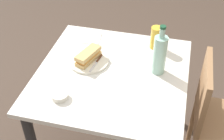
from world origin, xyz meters
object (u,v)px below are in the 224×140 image
at_px(baguette_sandwich_near, 88,56).
at_px(olive_bowl, 60,96).
at_px(chair_far, 215,116).
at_px(dining_table, 112,87).
at_px(plate_near, 89,61).
at_px(water_bottle, 160,54).
at_px(knife_near, 97,62).
at_px(beer_glass, 156,38).

bearing_deg(baguette_sandwich_near, olive_bowl, -9.54).
bearing_deg(chair_far, dining_table, -90.01).
relative_size(plate_near, baguette_sandwich_near, 1.25).
xyz_separation_m(chair_far, plate_near, (-0.06, -0.81, 0.22)).
relative_size(water_bottle, olive_bowl, 3.40).
distance_m(baguette_sandwich_near, knife_near, 0.06).
relative_size(dining_table, chair_far, 1.04).
distance_m(knife_near, water_bottle, 0.39).
relative_size(beer_glass, olive_bowl, 1.64).
bearing_deg(beer_glass, water_bottle, 11.37).
bearing_deg(water_bottle, knife_near, -86.87).
bearing_deg(plate_near, water_bottle, 91.79).
xyz_separation_m(beer_glass, olive_bowl, (0.61, -0.44, -0.06)).
distance_m(chair_far, knife_near, 0.80).
distance_m(dining_table, knife_near, 0.19).
xyz_separation_m(dining_table, beer_glass, (-0.33, 0.22, 0.20)).
relative_size(baguette_sandwich_near, water_bottle, 0.63).
xyz_separation_m(chair_far, knife_near, (-0.06, -0.76, 0.23)).
bearing_deg(dining_table, baguette_sandwich_near, -110.94).
height_order(knife_near, beer_glass, beer_glass).
xyz_separation_m(plate_near, olive_bowl, (0.34, -0.06, 0.01)).
xyz_separation_m(plate_near, knife_near, (0.01, 0.06, 0.01)).
relative_size(water_bottle, beer_glass, 2.07).
height_order(plate_near, olive_bowl, olive_bowl).
xyz_separation_m(water_bottle, beer_glass, (-0.25, -0.05, -0.05)).
relative_size(plate_near, water_bottle, 0.79).
xyz_separation_m(dining_table, baguette_sandwich_near, (-0.06, -0.17, 0.17)).
height_order(dining_table, water_bottle, water_bottle).
bearing_deg(beer_glass, baguette_sandwich_near, -55.58).
height_order(dining_table, olive_bowl, olive_bowl).
bearing_deg(beer_glass, chair_far, 52.84).
height_order(baguette_sandwich_near, olive_bowl, baguette_sandwich_near).
bearing_deg(chair_far, olive_bowl, -72.28).
bearing_deg(olive_bowl, baguette_sandwich_near, 170.46).
bearing_deg(olive_bowl, plate_near, 170.46).
height_order(knife_near, water_bottle, water_bottle).
bearing_deg(olive_bowl, beer_glass, 143.94).
xyz_separation_m(dining_table, plate_near, (-0.06, -0.17, 0.13)).
distance_m(dining_table, olive_bowl, 0.38).
bearing_deg(chair_far, beer_glass, -127.16).
bearing_deg(beer_glass, dining_table, -33.44).
height_order(chair_far, olive_bowl, chair_far).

